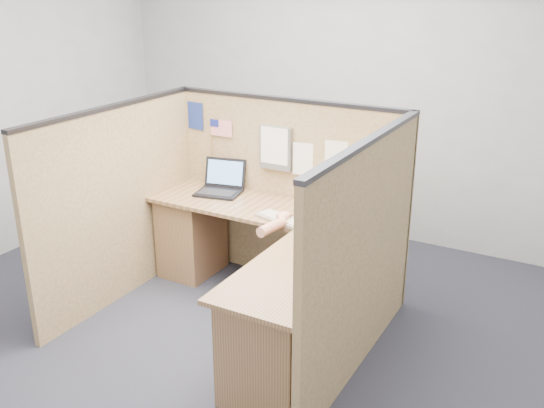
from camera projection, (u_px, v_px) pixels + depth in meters
The scene contains 13 objects.
floor at pixel (222, 330), 4.39m from camera, with size 5.00×5.00×0.00m, color black.
wall_back at pixel (350, 90), 5.74m from camera, with size 5.00×5.00×0.00m, color #989A9C.
cubicle_partitions at pixel (252, 213), 4.47m from camera, with size 2.06×1.83×1.53m.
l_desk at pixel (264, 271), 4.40m from camera, with size 1.95×1.75×0.73m.
laptop at pixel (223, 185), 5.01m from camera, with size 0.40×0.40×0.26m.
keyboard at pixel (284, 220), 4.40m from camera, with size 0.47×0.26×0.03m.
mouse at pixel (284, 219), 4.40m from camera, with size 0.11×0.07×0.05m, color silver.
hand_forearm at pixel (276, 223), 4.27m from camera, with size 0.11×0.40×0.08m.
blue_poster at pixel (195, 116), 5.13m from camera, with size 0.17×0.00×0.23m, color navy.
american_flag at pixel (219, 129), 5.04m from camera, with size 0.22×0.01×0.37m.
file_holder at pixel (276, 148), 4.80m from camera, with size 0.27×0.05×0.35m.
paper_left at pixel (340, 161), 4.59m from camera, with size 0.24×0.00×0.30m, color white.
paper_right at pixel (305, 159), 4.73m from camera, with size 0.20×0.00×0.26m, color white.
Camera 1 is at (2.17, -3.13, 2.38)m, focal length 40.00 mm.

